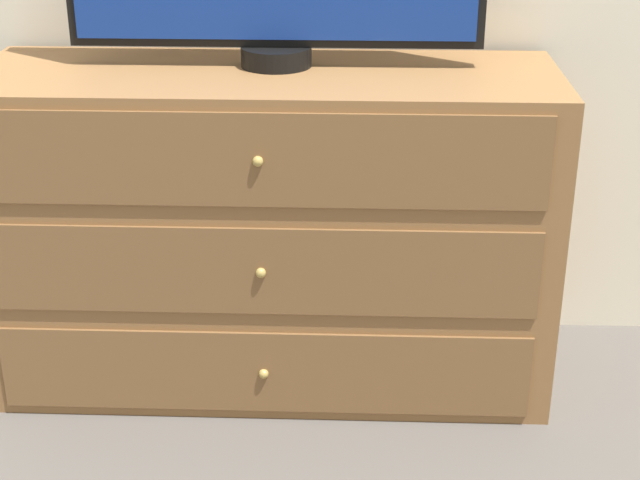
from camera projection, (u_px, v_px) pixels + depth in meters
ground_plane at (306, 320)px, 2.86m from camera, size 12.00×12.00×0.00m
dresser at (270, 230)px, 2.46m from camera, size 1.38×0.50×0.81m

